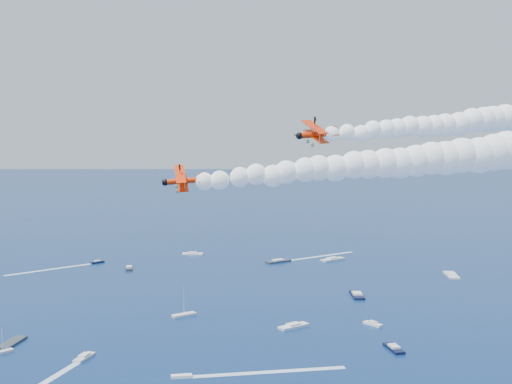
# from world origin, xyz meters

# --- Properties ---
(biplane_lead) EXTENTS (11.66, 12.54, 7.98)m
(biplane_lead) POSITION_xyz_m (15.30, 21.32, 58.15)
(biplane_lead) COLOR red
(biplane_trail) EXTENTS (8.97, 10.03, 6.77)m
(biplane_trail) POSITION_xyz_m (-0.54, -2.77, 51.29)
(biplane_trail) COLOR #F32F05
(smoke_trail_lead) EXTENTS (60.78, 56.05, 10.75)m
(smoke_trail_lead) POSITION_xyz_m (39.71, 36.98, 60.35)
(smoke_trail_lead) COLOR white
(smoke_trail_trail) EXTENTS (60.39, 47.22, 10.75)m
(smoke_trail_trail) POSITION_xyz_m (25.92, 9.09, 53.49)
(smoke_trail_trail) COLOR white
(spectator_boats) EXTENTS (205.43, 189.43, 0.70)m
(spectator_boats) POSITION_xyz_m (-8.66, 118.52, 0.35)
(spectator_boats) COLOR #303440
(spectator_boats) RESTS_ON ground
(boat_wakes) EXTENTS (149.40, 212.13, 0.04)m
(boat_wakes) POSITION_xyz_m (-48.49, 110.14, 0.03)
(boat_wakes) COLOR white
(boat_wakes) RESTS_ON ground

